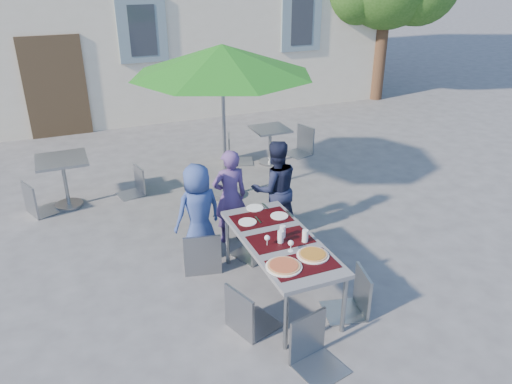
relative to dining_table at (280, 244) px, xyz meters
name	(u,v)px	position (x,y,z in m)	size (l,w,h in m)	color
ground	(286,303)	(0.00, -0.19, -0.70)	(90.00, 90.00, 0.00)	#4D4D50
dining_table	(280,244)	(0.00, 0.00, 0.00)	(0.80, 1.85, 0.76)	#4C4C51
pizza_near_left	(284,266)	(-0.21, -0.53, 0.07)	(0.38, 0.38, 0.03)	white
pizza_near_right	(313,255)	(0.17, -0.45, 0.07)	(0.35, 0.35, 0.03)	white
glassware	(287,236)	(0.05, -0.08, 0.13)	(0.49, 0.37, 0.15)	silver
place_settings	(261,215)	(0.02, 0.62, 0.06)	(0.68, 0.54, 0.01)	white
child_0	(198,212)	(-0.62, 1.18, -0.04)	(0.65, 0.42, 1.32)	navy
child_1	(230,197)	(-0.09, 1.43, -0.02)	(0.50, 0.33, 1.36)	#513873
child_2	(275,189)	(0.56, 1.36, 0.02)	(0.69, 0.40, 1.42)	#181C34
chair_0	(201,228)	(-0.69, 0.84, -0.07)	(0.56, 0.56, 1.06)	gray
chair_1	(258,217)	(0.08, 0.84, -0.08)	(0.61, 0.61, 1.05)	gray
chair_2	(285,213)	(0.56, 1.03, -0.21)	(0.49, 0.50, 0.84)	gray
chair_3	(247,283)	(-0.59, -0.44, -0.09)	(0.58, 0.58, 1.02)	gray
chair_4	(356,268)	(0.63, -0.62, -0.11)	(0.53, 0.53, 0.99)	gray
chair_5	(316,316)	(-0.17, -1.16, -0.11)	(0.52, 0.53, 0.99)	gray
patio_umbrella	(222,61)	(0.32, 2.81, 1.57)	(2.85, 2.85, 2.51)	#979A9E
cafe_table_0	(64,172)	(-2.15, 3.46, -0.10)	(0.77, 0.77, 0.82)	#979A9E
bg_chair_l_0	(33,179)	(-2.60, 3.35, -0.10)	(0.59, 0.58, 1.01)	gray
bg_chair_r_0	(132,165)	(-1.07, 3.51, -0.18)	(0.47, 0.47, 0.89)	gray
cafe_table_1	(270,140)	(1.64, 3.91, -0.22)	(0.67, 0.67, 0.72)	#979A9E
bg_chair_l_1	(234,132)	(1.02, 4.22, -0.07)	(0.60, 0.60, 1.06)	gray
bg_chair_r_1	(302,124)	(2.46, 4.16, -0.07)	(0.59, 0.59, 1.06)	gray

